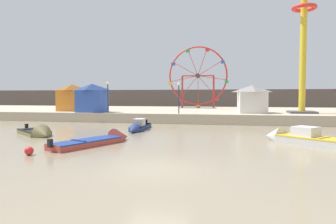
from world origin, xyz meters
name	(u,v)px	position (x,y,z in m)	size (l,w,h in m)	color
ground_plane	(157,168)	(0.00, 0.00, 0.00)	(240.00, 240.00, 0.00)	gray
quay_promenade	(210,113)	(0.00, 31.02, 0.53)	(110.00, 23.10, 1.05)	#B7A88E
distant_town_skyline	(218,100)	(0.00, 56.09, 2.20)	(140.00, 3.00, 4.40)	#564C47
motorboat_pale_grey	(298,138)	(7.06, 8.14, 0.34)	(5.17, 4.78, 1.57)	silver
motorboat_faded_red	(102,140)	(-4.93, 5.63, 0.21)	(3.48, 5.97, 1.29)	#B24238
motorboat_navy_blue	(138,127)	(-4.91, 13.00, 0.28)	(1.45, 5.88, 1.30)	navy
motorboat_olive_wood	(38,133)	(-11.12, 8.01, 0.20)	(4.45, 3.87, 1.45)	olive
ferris_wheel_red_frame	(198,77)	(-2.32, 35.96, 5.96)	(9.46, 1.20, 9.76)	red
drop_tower_yellow_tower	(303,41)	(10.61, 24.06, 9.03)	(2.80, 2.80, 16.22)	gold
carnival_booth_blue_tent	(92,97)	(-13.24, 21.30, 2.80)	(3.55, 2.88, 3.37)	#3356B7
carnival_booth_white_ticket	(252,98)	(5.21, 23.74, 2.70)	(3.56, 4.07, 3.16)	silver
carnival_booth_orange_canopy	(72,97)	(-17.00, 23.27, 2.83)	(3.59, 2.91, 3.42)	orange
promenade_lamp_near	(108,92)	(-10.67, 19.94, 3.38)	(0.32, 0.32, 3.50)	#2D2D33
promenade_lamp_far	(179,93)	(-2.68, 20.56, 3.30)	(0.32, 0.32, 3.37)	#2D2D33
mooring_buoy_orange	(29,151)	(-6.92, 1.36, 0.22)	(0.44, 0.44, 0.44)	red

